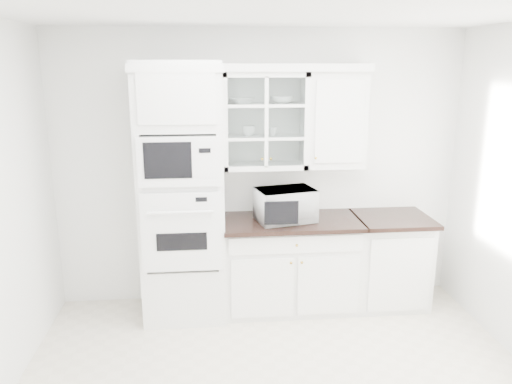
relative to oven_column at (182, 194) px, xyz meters
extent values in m
cube|color=white|center=(0.75, 0.32, 0.15)|extent=(4.00, 0.02, 2.70)
cube|color=white|center=(0.75, -1.42, 1.49)|extent=(4.00, 3.50, 0.02)
cube|color=white|center=(0.00, 0.01, 0.00)|extent=(0.76, 0.65, 2.40)
cube|color=white|center=(0.00, -0.33, -0.26)|extent=(0.70, 0.03, 0.72)
cube|color=black|center=(0.00, -0.35, -0.34)|extent=(0.44, 0.01, 0.16)
cube|color=white|center=(0.00, -0.33, 0.37)|extent=(0.70, 0.03, 0.43)
cube|color=black|center=(-0.09, -0.35, 0.39)|extent=(0.40, 0.01, 0.31)
cube|color=white|center=(1.03, 0.03, -0.76)|extent=(1.30, 0.60, 0.88)
cube|color=#311C15|center=(1.03, 0.00, -0.30)|extent=(1.32, 0.67, 0.04)
cube|color=white|center=(2.03, 0.03, -0.76)|extent=(0.70, 0.60, 0.88)
cube|color=#311C15|center=(2.03, 0.00, -0.30)|extent=(0.72, 0.67, 0.04)
cube|color=white|center=(0.78, 0.17, 0.65)|extent=(0.80, 0.33, 0.90)
cube|color=white|center=(0.78, 0.17, 0.50)|extent=(0.74, 0.29, 0.02)
cube|color=white|center=(0.78, 0.17, 0.80)|extent=(0.74, 0.29, 0.02)
cube|color=white|center=(1.46, 0.17, 0.65)|extent=(0.55, 0.33, 0.90)
cube|color=white|center=(0.68, 0.14, 1.14)|extent=(2.14, 0.38, 0.07)
imported|color=white|center=(0.96, 0.00, -0.13)|extent=(0.62, 0.55, 0.31)
imported|color=white|center=(0.57, 0.17, 0.84)|extent=(0.27, 0.27, 0.05)
imported|color=white|center=(0.94, 0.17, 0.84)|extent=(0.24, 0.24, 0.07)
imported|color=white|center=(0.63, 0.16, 0.56)|extent=(0.14, 0.14, 0.10)
imported|color=white|center=(0.86, 0.18, 0.55)|extent=(0.11, 0.11, 0.08)
camera|label=1|loc=(0.26, -4.49, 1.18)|focal=35.00mm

